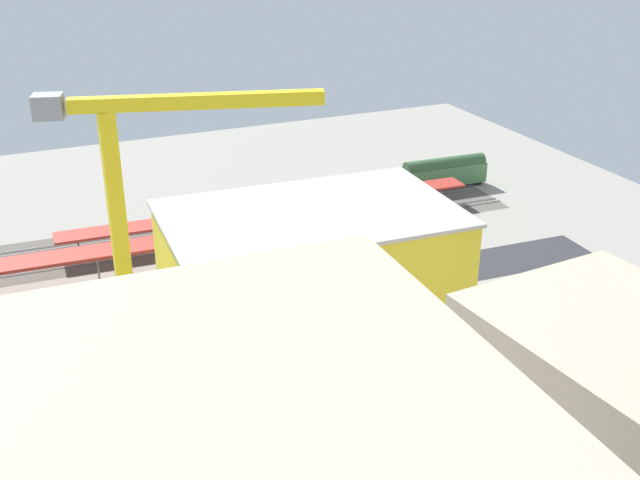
{
  "coord_description": "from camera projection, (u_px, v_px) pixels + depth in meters",
  "views": [
    {
      "loc": [
        32.99,
        91.09,
        49.83
      ],
      "look_at": [
        -7.44,
        -0.51,
        5.22
      ],
      "focal_mm": 44.14,
      "sensor_mm": 36.0,
      "label": 1
    }
  ],
  "objects": [
    {
      "name": "ground_plane",
      "position": [
        272.0,
        285.0,
        108.57
      ],
      "size": [
        153.36,
        153.36,
        0.0
      ],
      "primitive_type": "plane",
      "color": "gray",
      "rests_on": "ground"
    },
    {
      "name": "rail_bed",
      "position": [
        228.0,
        232.0,
        125.4
      ],
      "size": [
        96.43,
        19.29,
        0.01
      ],
      "primitive_type": "cube",
      "rotation": [
        0.0,
        0.0,
        -0.04
      ],
      "color": "#5B544C",
      "rests_on": "ground"
    },
    {
      "name": "street_asphalt",
      "position": [
        285.0,
        300.0,
        104.44
      ],
      "size": [
        96.16,
        13.3,
        0.01
      ],
      "primitive_type": "cube",
      "rotation": [
        0.0,
        0.0,
        -0.04
      ],
      "color": "#2D2D33",
      "rests_on": "ground"
    },
    {
      "name": "track_rails",
      "position": [
        228.0,
        231.0,
        125.32
      ],
      "size": [
        95.76,
        12.86,
        0.12
      ],
      "color": "#9E9EA8",
      "rests_on": "ground"
    },
    {
      "name": "platform_canopy_near",
      "position": [
        154.0,
        244.0,
        110.9
      ],
      "size": [
        53.11,
        7.16,
        4.48
      ],
      "color": "#A82D23",
      "rests_on": "ground"
    },
    {
      "name": "platform_canopy_far",
      "position": [
        274.0,
        208.0,
        124.81
      ],
      "size": [
        67.36,
        7.28,
        3.9
      ],
      "color": "#A82D23",
      "rests_on": "ground"
    },
    {
      "name": "locomotive",
      "position": [
        331.0,
        196.0,
        134.85
      ],
      "size": [
        16.46,
        3.37,
        5.01
      ],
      "color": "black",
      "rests_on": "ground"
    },
    {
      "name": "passenger_coach",
      "position": [
        444.0,
        172.0,
        142.68
      ],
      "size": [
        16.48,
        3.55,
        5.81
      ],
      "color": "black",
      "rests_on": "ground"
    },
    {
      "name": "parked_car_0",
      "position": [
        438.0,
        253.0,
        116.29
      ],
      "size": [
        4.62,
        2.0,
        1.78
      ],
      "color": "black",
      "rests_on": "ground"
    },
    {
      "name": "parked_car_1",
      "position": [
        389.0,
        263.0,
        113.06
      ],
      "size": [
        4.33,
        2.24,
        1.81
      ],
      "color": "black",
      "rests_on": "ground"
    },
    {
      "name": "parked_car_2",
      "position": [
        339.0,
        271.0,
        110.68
      ],
      "size": [
        4.53,
        2.05,
        1.67
      ],
      "color": "black",
      "rests_on": "ground"
    },
    {
      "name": "parked_car_3",
      "position": [
        283.0,
        283.0,
        107.47
      ],
      "size": [
        4.41,
        1.75,
        1.61
      ],
      "color": "black",
      "rests_on": "ground"
    },
    {
      "name": "parked_car_4",
      "position": [
        233.0,
        294.0,
        104.68
      ],
      "size": [
        4.55,
        1.85,
        1.57
      ],
      "color": "black",
      "rests_on": "ground"
    },
    {
      "name": "parked_car_5",
      "position": [
        177.0,
        303.0,
        102.01
      ],
      "size": [
        4.22,
        2.19,
        1.86
      ],
      "color": "black",
      "rests_on": "ground"
    },
    {
      "name": "parked_car_6",
      "position": [
        114.0,
        316.0,
        98.93
      ],
      "size": [
        4.61,
        2.22,
        1.72
      ],
      "color": "black",
      "rests_on": "ground"
    },
    {
      "name": "parked_car_7",
      "position": [
        43.0,
        330.0,
        95.95
      ],
      "size": [
        4.21,
        2.12,
        1.73
      ],
      "color": "black",
      "rests_on": "ground"
    },
    {
      "name": "construction_building",
      "position": [
        311.0,
        299.0,
        84.29
      ],
      "size": [
        30.25,
        19.55,
        19.45
      ],
      "primitive_type": "cube",
      "rotation": [
        0.0,
        0.0,
        -0.04
      ],
      "color": "yellow",
      "rests_on": "ground"
    },
    {
      "name": "construction_roof_slab",
      "position": [
        310.0,
        213.0,
        80.25
      ],
      "size": [
        30.88,
        20.17,
        0.4
      ],
      "primitive_type": "cube",
      "rotation": [
        0.0,
        0.0,
        -0.04
      ],
      "color": "#B7B2A8",
      "rests_on": "construction_building"
    },
    {
      "name": "tower_crane",
      "position": [
        139.0,
        251.0,
        70.57
      ],
      "size": [
        23.6,
        7.94,
        34.66
      ],
      "color": "gray",
      "rests_on": "ground"
    },
    {
      "name": "box_truck_0",
      "position": [
        211.0,
        319.0,
        96.84
      ],
      "size": [
        9.41,
        2.82,
        3.11
      ],
      "color": "black",
      "rests_on": "ground"
    },
    {
      "name": "box_truck_1",
      "position": [
        279.0,
        307.0,
        99.19
      ],
      "size": [
        9.07,
        2.96,
        3.52
      ],
      "color": "black",
      "rests_on": "ground"
    },
    {
      "name": "box_truck_2",
      "position": [
        243.0,
        309.0,
        98.76
      ],
      "size": [
        9.24,
        2.88,
        3.45
      ],
      "color": "black",
      "rests_on": "ground"
    },
    {
      "name": "street_tree_0",
      "position": [
        60.0,
        327.0,
        86.43
      ],
      "size": [
        5.83,
        5.83,
        8.81
      ],
      "color": "brown",
      "rests_on": "ground"
    },
    {
      "name": "street_tree_1",
      "position": [
        136.0,
        316.0,
        90.22
      ],
      "size": [
        4.28,
        4.28,
        7.36
      ],
      "color": "brown",
      "rests_on": "ground"
    },
    {
      "name": "street_tree_2",
      "position": [
        330.0,
        273.0,
        99.76
      ],
      "size": [
        6.0,
        6.0,
        8.41
      ],
      "color": "brown",
      "rests_on": "ground"
    },
    {
      "name": "street_tree_3",
      "position": [
        247.0,
        289.0,
        94.82
      ],
      "size": [
        5.9,
        5.9,
        8.84
      ],
      "color": "brown",
      "rests_on": "ground"
    },
    {
      "name": "traffic_light",
      "position": [
        381.0,
        268.0,
        103.5
      ],
      "size": [
        0.5,
        0.36,
        6.5
      ],
      "color": "#333333",
      "rests_on": "ground"
    }
  ]
}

